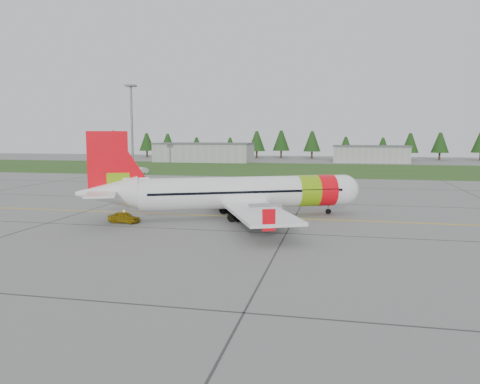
# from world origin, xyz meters

# --- Properties ---
(ground) EXTENTS (320.00, 320.00, 0.00)m
(ground) POSITION_xyz_m (0.00, 0.00, 0.00)
(ground) COLOR gray
(ground) RESTS_ON ground
(aircraft) EXTENTS (29.88, 28.36, 9.56)m
(aircraft) POSITION_xyz_m (3.87, 7.56, 2.76)
(aircraft) COLOR white
(aircraft) RESTS_ON ground
(follow_me_car) EXTENTS (1.27, 1.46, 3.40)m
(follow_me_car) POSITION_xyz_m (-7.23, 1.88, 1.70)
(follow_me_car) COLOR yellow
(follow_me_car) RESTS_ON ground
(service_van) EXTENTS (1.95, 1.88, 4.75)m
(service_van) POSITION_xyz_m (-30.59, 58.58, 2.37)
(service_van) COLOR silver
(service_van) RESTS_ON ground
(grass_strip) EXTENTS (320.00, 50.00, 0.03)m
(grass_strip) POSITION_xyz_m (0.00, 82.00, 0.01)
(grass_strip) COLOR #30561E
(grass_strip) RESTS_ON ground
(taxi_guideline) EXTENTS (120.00, 0.25, 0.02)m
(taxi_guideline) POSITION_xyz_m (0.00, 8.00, 0.01)
(taxi_guideline) COLOR gold
(taxi_guideline) RESTS_ON ground
(hangar_west) EXTENTS (32.00, 14.00, 6.00)m
(hangar_west) POSITION_xyz_m (-30.00, 110.00, 3.00)
(hangar_west) COLOR #A8A8A3
(hangar_west) RESTS_ON ground
(hangar_east) EXTENTS (24.00, 12.00, 5.20)m
(hangar_east) POSITION_xyz_m (25.00, 118.00, 2.60)
(hangar_east) COLOR #A8A8A3
(hangar_east) RESTS_ON ground
(floodlight_mast) EXTENTS (0.50, 0.50, 20.00)m
(floodlight_mast) POSITION_xyz_m (-32.00, 58.00, 10.00)
(floodlight_mast) COLOR slate
(floodlight_mast) RESTS_ON ground
(treeline) EXTENTS (160.00, 8.00, 10.00)m
(treeline) POSITION_xyz_m (0.00, 138.00, 5.00)
(treeline) COLOR #1C3F14
(treeline) RESTS_ON ground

